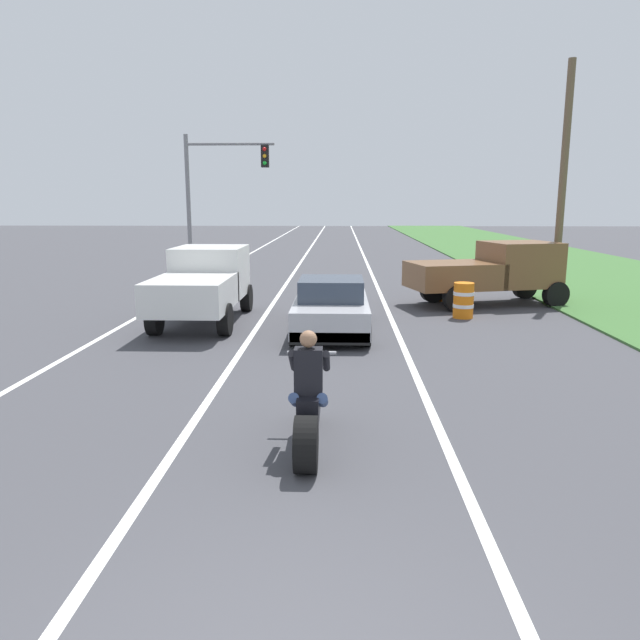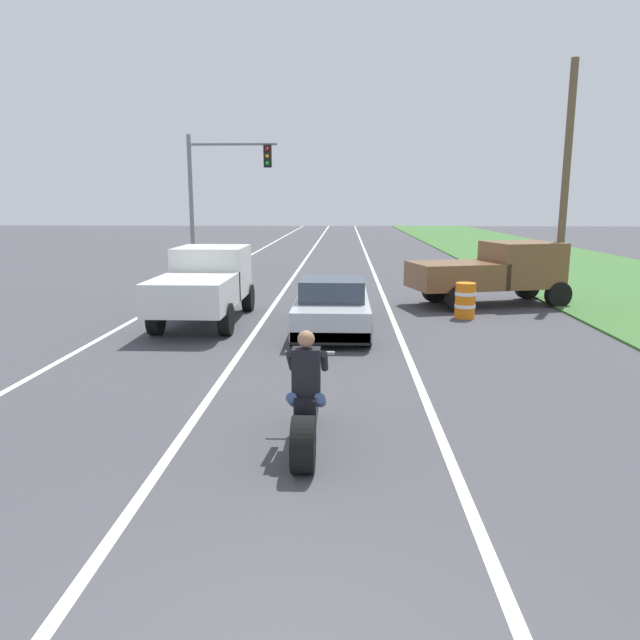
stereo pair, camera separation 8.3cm
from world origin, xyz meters
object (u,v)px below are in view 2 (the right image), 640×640
Objects in this scene: pickup_truck_left_lane_white at (205,282)px; traffic_light_mast_near at (217,185)px; motorcycle_with_rider at (306,408)px; construction_barrel_nearest at (465,300)px; construction_barrel_mid at (447,286)px; pickup_truck_right_shoulder_brown at (494,270)px; sports_car_silver at (332,307)px.

traffic_light_mast_near reaches higher than pickup_truck_left_lane_white.
motorcycle_with_rider reaches higher than construction_barrel_nearest.
pickup_truck_left_lane_white is at bearing -151.58° from construction_barrel_mid.
pickup_truck_right_shoulder_brown is at bearing 20.07° from pickup_truck_left_lane_white.
motorcycle_with_rider is at bearing -107.56° from construction_barrel_mid.
sports_car_silver is 0.90× the size of pickup_truck_left_lane_white.
construction_barrel_nearest and construction_barrel_mid have the same top height.
pickup_truck_right_shoulder_brown is at bearing 65.64° from motorcycle_with_rider.
motorcycle_with_rider is 0.46× the size of pickup_truck_left_lane_white.
sports_car_silver is (0.18, 7.32, 0.04)m from motorcycle_with_rider.
motorcycle_with_rider is 12.63m from pickup_truck_right_shoulder_brown.
motorcycle_with_rider is 2.21× the size of construction_barrel_nearest.
sports_car_silver is 0.84× the size of pickup_truck_right_shoulder_brown.
construction_barrel_nearest is at bearing -120.75° from pickup_truck_right_shoulder_brown.
pickup_truck_right_shoulder_brown is at bearing -30.33° from construction_barrel_mid.
motorcycle_with_rider is 0.43× the size of pickup_truck_right_shoulder_brown.
traffic_light_mast_near reaches higher than motorcycle_with_rider.
sports_car_silver is at bearing -152.34° from construction_barrel_nearest.
sports_car_silver is 4.30× the size of construction_barrel_mid.
construction_barrel_nearest is (3.70, 1.94, -0.13)m from sports_car_silver.
sports_car_silver is 6.55m from pickup_truck_right_shoulder_brown.
construction_barrel_nearest is at bearing 6.89° from pickup_truck_left_lane_white.
sports_car_silver is 3.65m from pickup_truck_left_lane_white.
traffic_light_mast_near reaches higher than construction_barrel_mid.
motorcycle_with_rider is 10.03m from construction_barrel_nearest.
construction_barrel_nearest is (8.84, -8.85, -3.44)m from traffic_light_mast_near.
pickup_truck_right_shoulder_brown is (5.03, 4.17, 0.48)m from sports_car_silver.
construction_barrel_mid is (8.85, -5.84, -3.44)m from traffic_light_mast_near.
motorcycle_with_rider is 9.02m from pickup_truck_left_lane_white.
pickup_truck_left_lane_white and pickup_truck_right_shoulder_brown have the same top height.
motorcycle_with_rider reaches higher than sports_car_silver.
construction_barrel_mid is at bearing -33.42° from traffic_light_mast_near.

